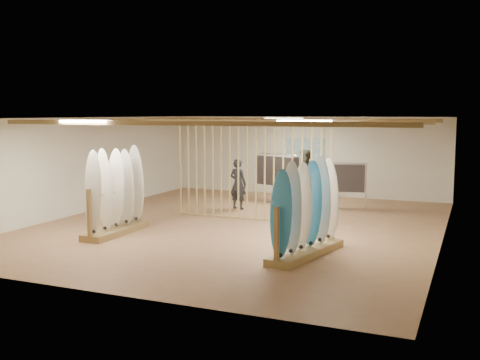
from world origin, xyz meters
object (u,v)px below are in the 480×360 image
at_px(clothing_rack_b, 344,178).
at_px(shopper_a, 238,181).
at_px(rack_right, 307,224).
at_px(shopper_b, 306,172).
at_px(rack_left, 116,206).
at_px(clothing_rack_a, 277,171).

bearing_deg(clothing_rack_b, shopper_a, -169.03).
height_order(rack_right, shopper_b, rack_right).
bearing_deg(shopper_b, rack_right, -54.54).
relative_size(rack_left, rack_right, 0.86).
xyz_separation_m(clothing_rack_b, shopper_b, (-1.51, 1.09, 0.03)).
relative_size(rack_left, clothing_rack_b, 1.47).
relative_size(rack_left, clothing_rack_a, 1.29).
bearing_deg(rack_right, clothing_rack_a, 126.89).
distance_m(rack_left, rack_right, 4.86).
bearing_deg(shopper_b, clothing_rack_a, -104.90).
xyz_separation_m(rack_left, clothing_rack_b, (4.29, 5.76, 0.25)).
xyz_separation_m(clothing_rack_b, shopper_a, (-2.94, -1.35, -0.07)).
bearing_deg(shopper_b, clothing_rack_b, -16.71).
distance_m(rack_right, clothing_rack_a, 6.70).
height_order(clothing_rack_a, shopper_b, shopper_b).
relative_size(clothing_rack_a, shopper_b, 0.85).
distance_m(clothing_rack_a, shopper_b, 1.20).
bearing_deg(shopper_a, clothing_rack_a, -105.92).
bearing_deg(rack_left, clothing_rack_b, 53.15).
distance_m(rack_right, clothing_rack_b, 6.03).
bearing_deg(rack_right, rack_left, -170.14).
height_order(rack_right, shopper_a, rack_right).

